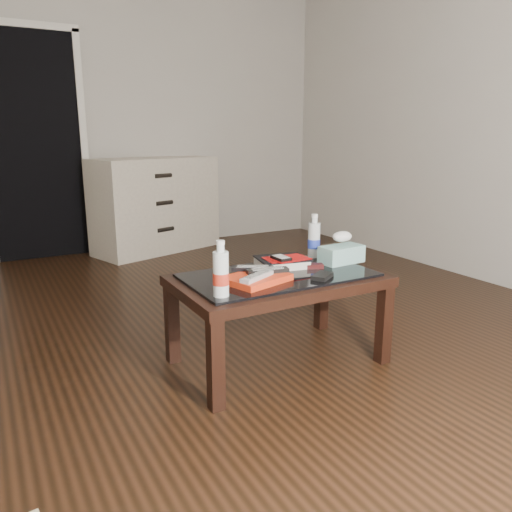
{
  "coord_description": "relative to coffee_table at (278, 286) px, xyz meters",
  "views": [
    {
      "loc": [
        -0.89,
        -2.46,
        1.12
      ],
      "look_at": [
        0.25,
        -0.42,
        0.55
      ],
      "focal_mm": 35.0,
      "sensor_mm": 36.0,
      "label": 1
    }
  ],
  "objects": [
    {
      "name": "water_bottle_right",
      "position": [
        0.35,
        0.2,
        0.18
      ],
      "size": [
        0.07,
        0.07,
        0.24
      ],
      "primitive_type": "cylinder",
      "rotation": [
        0.0,
        0.0,
        0.04
      ],
      "color": "silver",
      "rests_on": "coffee_table"
    },
    {
      "name": "remote_black_back",
      "position": [
        -0.13,
        0.02,
        0.11
      ],
      "size": [
        0.2,
        0.14,
        0.02
      ],
      "primitive_type": "cube",
      "rotation": [
        0.0,
        0.0,
        -0.51
      ],
      "color": "black",
      "rests_on": "magazines"
    },
    {
      "name": "dvd_mailers",
      "position": [
        0.08,
        0.08,
        0.11
      ],
      "size": [
        0.2,
        0.16,
        0.01
      ],
      "primitive_type": "cube",
      "rotation": [
        0.0,
        0.0,
        -0.12
      ],
      "color": "#AD0B0B",
      "rests_on": "textbook"
    },
    {
      "name": "tissue_box",
      "position": [
        0.4,
        0.02,
        0.11
      ],
      "size": [
        0.24,
        0.14,
        0.09
      ],
      "primitive_type": "cube",
      "rotation": [
        0.0,
        0.0,
        0.07
      ],
      "color": "teal",
      "rests_on": "coffee_table"
    },
    {
      "name": "flip_phone",
      "position": [
        0.21,
        0.0,
        0.08
      ],
      "size": [
        0.1,
        0.08,
        0.02
      ],
      "primitive_type": "cube",
      "rotation": [
        0.0,
        0.0,
        -0.39
      ],
      "color": "black",
      "rests_on": "coffee_table"
    },
    {
      "name": "magazines",
      "position": [
        -0.16,
        -0.06,
        0.08
      ],
      "size": [
        0.33,
        0.28,
        0.03
      ],
      "primitive_type": "cube",
      "rotation": [
        0.0,
        0.0,
        0.28
      ],
      "color": "red",
      "rests_on": "coffee_table"
    },
    {
      "name": "room_shell",
      "position": [
        -0.34,
        0.48,
        1.22
      ],
      "size": [
        5.0,
        5.0,
        5.0
      ],
      "color": "#BAB6AC",
      "rests_on": "ground"
    },
    {
      "name": "doorway",
      "position": [
        -0.74,
        2.95,
        0.63
      ],
      "size": [
        0.9,
        0.08,
        2.07
      ],
      "color": "black",
      "rests_on": "ground"
    },
    {
      "name": "remote_black_front",
      "position": [
        -0.09,
        -0.05,
        0.11
      ],
      "size": [
        0.21,
        0.09,
        0.02
      ],
      "primitive_type": "cube",
      "rotation": [
        0.0,
        0.0,
        -0.21
      ],
      "color": "black",
      "rests_on": "magazines"
    },
    {
      "name": "ipod",
      "position": [
        0.05,
        0.06,
        0.12
      ],
      "size": [
        0.07,
        0.11,
        0.02
      ],
      "primitive_type": "cube",
      "rotation": [
        0.0,
        0.0,
        0.02
      ],
      "color": "black",
      "rests_on": "dvd_mailers"
    },
    {
      "name": "ground",
      "position": [
        -0.34,
        0.48,
        -0.4
      ],
      "size": [
        5.0,
        5.0,
        0.0
      ],
      "primitive_type": "plane",
      "color": "black",
      "rests_on": "ground"
    },
    {
      "name": "dresser",
      "position": [
        0.26,
        2.71,
        0.05
      ],
      "size": [
        1.29,
        0.84,
        0.9
      ],
      "rotation": [
        0.0,
        0.0,
        0.31
      ],
      "color": "beige",
      "rests_on": "ground"
    },
    {
      "name": "coffee_table",
      "position": [
        0.0,
        0.0,
        0.0
      ],
      "size": [
        1.0,
        0.6,
        0.46
      ],
      "color": "black",
      "rests_on": "ground"
    },
    {
      "name": "wallet",
      "position": [
        0.14,
        -0.16,
        0.07
      ],
      "size": [
        0.14,
        0.12,
        0.02
      ],
      "primitive_type": "cube",
      "rotation": [
        0.0,
        0.0,
        0.56
      ],
      "color": "black",
      "rests_on": "coffee_table"
    },
    {
      "name": "remote_silver",
      "position": [
        -0.18,
        -0.11,
        0.11
      ],
      "size": [
        0.2,
        0.14,
        0.02
      ],
      "primitive_type": "cube",
      "rotation": [
        0.0,
        0.0,
        0.47
      ],
      "color": "#A5A5A9",
      "rests_on": "magazines"
    },
    {
      "name": "textbook",
      "position": [
        0.09,
        0.11,
        0.09
      ],
      "size": [
        0.28,
        0.24,
        0.05
      ],
      "primitive_type": "cube",
      "rotation": [
        0.0,
        0.0,
        -0.19
      ],
      "color": "black",
      "rests_on": "coffee_table"
    },
    {
      "name": "water_bottle_left",
      "position": [
        -0.39,
        -0.17,
        0.18
      ],
      "size": [
        0.08,
        0.08,
        0.24
      ],
      "primitive_type": "cylinder",
      "rotation": [
        0.0,
        0.0,
        -0.31
      ],
      "color": "white",
      "rests_on": "coffee_table"
    }
  ]
}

